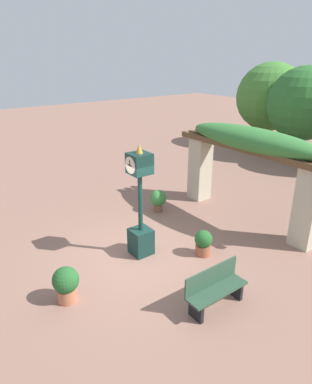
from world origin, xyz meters
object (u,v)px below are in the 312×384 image
pedestal_clock (140,209)px  park_bench (215,289)px  potted_plant_near_right (66,283)px  potted_plant_near_left (158,199)px  potted_plant_far_left (203,242)px

pedestal_clock → park_bench: bearing=1.7°
pedestal_clock → potted_plant_near_right: (0.65, -2.37, -0.85)m
potted_plant_near_left → park_bench: (4.52, -1.88, -0.01)m
potted_plant_far_left → potted_plant_near_right: bearing=-96.2°
pedestal_clock → park_bench: (2.65, 0.08, -0.87)m
potted_plant_near_right → park_bench: bearing=50.7°
potted_plant_far_left → park_bench: park_bench is taller
potted_plant_near_right → potted_plant_far_left: 3.68m
potted_plant_far_left → park_bench: (1.61, -1.21, 0.07)m
potted_plant_near_right → potted_plant_far_left: (0.40, 3.66, -0.08)m
potted_plant_near_left → potted_plant_near_right: 5.01m
pedestal_clock → park_bench: pedestal_clock is taller
potted_plant_near_left → park_bench: bearing=-22.6°
potted_plant_near_right → park_bench: park_bench is taller
pedestal_clock → potted_plant_far_left: pedestal_clock is taller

